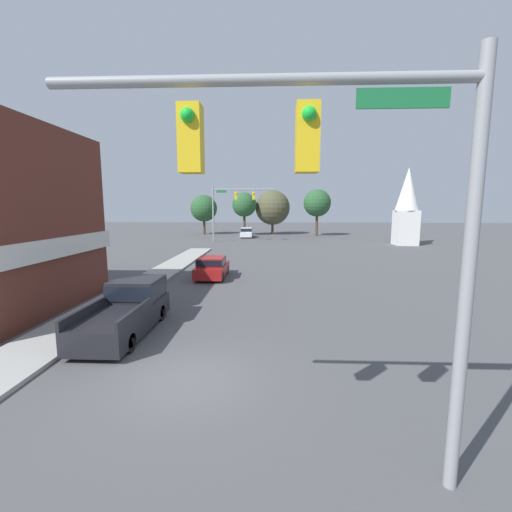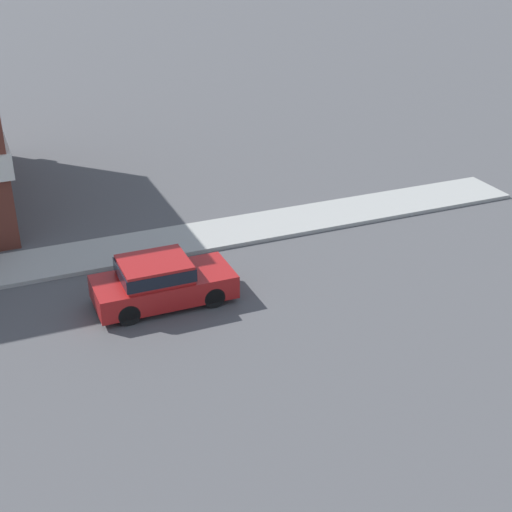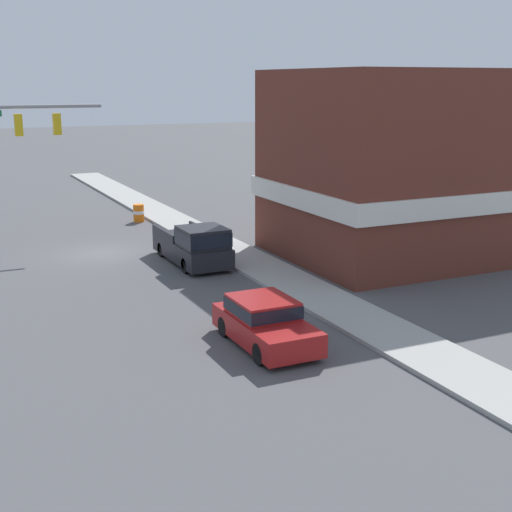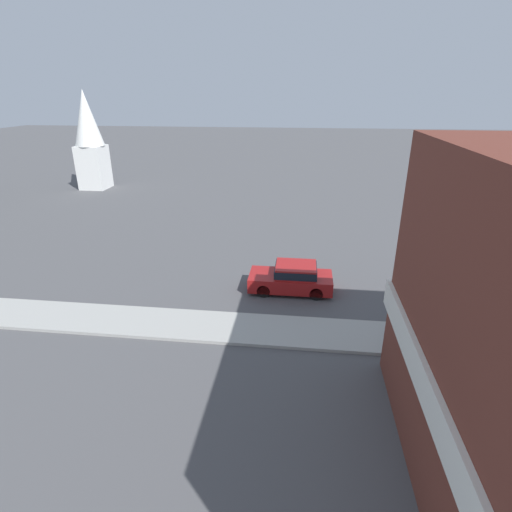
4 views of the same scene
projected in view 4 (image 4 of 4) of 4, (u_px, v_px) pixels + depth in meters
The scene contains 2 objects.
car_lead at pixel (292, 277), 20.48m from camera, with size 1.90×4.24×1.47m.
church_steeple at pixel (89, 138), 40.91m from camera, with size 2.91×2.91×9.85m.
Camera 4 is at (-20.33, 13.87, 9.59)m, focal length 28.00 mm.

